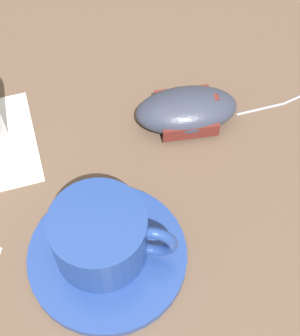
# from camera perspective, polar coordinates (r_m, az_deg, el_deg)

# --- Properties ---
(ground_plane) EXTENTS (3.00, 3.00, 0.00)m
(ground_plane) POSITION_cam_1_polar(r_m,az_deg,el_deg) (0.56, -10.47, 0.30)
(ground_plane) COLOR brown
(saucer) EXTENTS (0.15, 0.15, 0.01)m
(saucer) POSITION_cam_1_polar(r_m,az_deg,el_deg) (0.50, -4.72, -9.67)
(saucer) COLOR navy
(saucer) RESTS_ON ground
(coffee_cup) EXTENTS (0.12, 0.09, 0.06)m
(coffee_cup) POSITION_cam_1_polar(r_m,az_deg,el_deg) (0.47, -5.38, -7.51)
(coffee_cup) COLOR navy
(coffee_cup) RESTS_ON saucer
(computer_mouse) EXTENTS (0.12, 0.09, 0.04)m
(computer_mouse) POSITION_cam_1_polar(r_m,az_deg,el_deg) (0.57, 4.08, 6.43)
(computer_mouse) COLOR #2D3342
(computer_mouse) RESTS_ON ground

